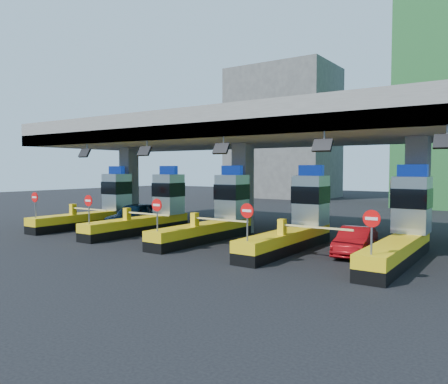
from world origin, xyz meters
The scene contains 10 objects.
ground centered at (0.00, 0.00, 0.00)m, with size 120.00×120.00×0.00m, color black.
toll_canopy centered at (0.00, 2.87, 6.13)m, with size 28.00×12.09×7.00m.
toll_lane_far_left centered at (-10.00, 0.28, 1.40)m, with size 4.43×8.00×4.16m.
toll_lane_left centered at (-5.00, 0.28, 1.40)m, with size 4.43×8.00×4.16m.
toll_lane_center centered at (0.00, 0.28, 1.40)m, with size 4.43×8.00×4.16m.
toll_lane_right centered at (5.00, 0.28, 1.40)m, with size 4.43×8.00×4.16m.
toll_lane_far_right centered at (10.00, 0.28, 1.40)m, with size 4.43×8.00×4.16m.
bg_building_concrete centered at (-14.00, 36.00, 9.00)m, with size 14.00×10.00×18.00m, color #4C4C49.
van centered at (-7.29, 0.92, 0.84)m, with size 1.99×4.94×1.68m, color black.
red_car centered at (7.98, 0.00, 0.64)m, with size 1.36×3.89×1.28m, color maroon.
Camera 1 is at (14.27, -19.73, 3.94)m, focal length 35.00 mm.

